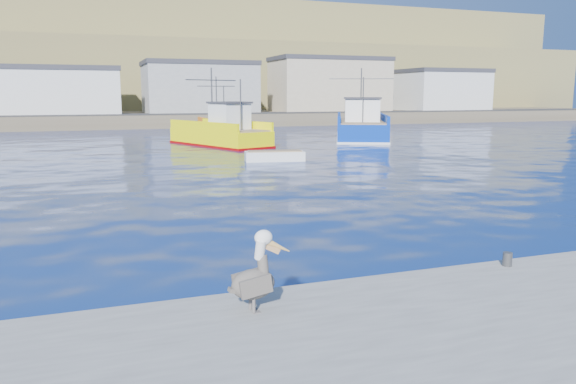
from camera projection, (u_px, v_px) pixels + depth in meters
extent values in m
plane|color=#061050|center=(317.00, 259.00, 14.32)|extent=(260.00, 260.00, 0.00)
cylinder|color=#4C4C4C|center=(507.00, 259.00, 12.05)|extent=(0.20, 0.20, 0.30)
cube|color=brown|center=(125.00, 118.00, 80.93)|extent=(160.00, 30.00, 1.60)
cube|color=brown|center=(114.00, 84.00, 104.15)|extent=(180.00, 40.00, 14.00)
cube|color=brown|center=(108.00, 62.00, 121.83)|extent=(200.00, 40.00, 24.00)
cube|color=#2D2D2D|center=(130.00, 114.00, 70.59)|extent=(150.00, 5.00, 0.10)
cube|color=silver|center=(46.00, 93.00, 72.36)|extent=(18.00, 11.00, 5.50)
cube|color=#333338|center=(44.00, 69.00, 71.83)|extent=(18.36, 11.22, 0.60)
cube|color=gray|center=(199.00, 89.00, 78.93)|extent=(15.00, 10.00, 6.50)
cube|color=#333338|center=(199.00, 64.00, 78.32)|extent=(15.30, 10.20, 0.60)
cube|color=tan|center=(329.00, 86.00, 85.51)|extent=(17.00, 9.00, 7.50)
cube|color=#333338|center=(330.00, 59.00, 84.81)|extent=(17.34, 9.18, 0.60)
cube|color=silver|center=(441.00, 92.00, 92.30)|extent=(13.00, 10.00, 6.00)
cube|color=#333338|center=(442.00, 71.00, 91.73)|extent=(13.26, 10.20, 0.60)
cube|color=#FFF702|center=(219.00, 137.00, 46.16)|extent=(6.86, 10.62, 1.31)
cube|color=#FFF702|center=(235.00, 124.00, 47.04)|extent=(3.75, 9.25, 0.70)
cube|color=#FFF702|center=(202.00, 126.00, 44.93)|extent=(3.75, 9.25, 0.70)
cube|color=#8F0405|center=(220.00, 145.00, 46.26)|extent=(7.00, 10.83, 0.25)
cube|color=#8C7251|center=(219.00, 129.00, 46.03)|extent=(6.46, 10.14, 0.10)
cube|color=white|center=(230.00, 116.00, 44.73)|extent=(3.17, 3.22, 2.00)
cube|color=#333338|center=(229.00, 103.00, 44.54)|extent=(3.44, 3.56, 0.15)
cylinder|color=#4C4C4C|center=(212.00, 99.00, 46.36)|extent=(0.16, 0.16, 5.00)
cylinder|color=#4C4C4C|center=(241.00, 105.00, 43.46)|extent=(0.13, 0.13, 4.00)
cylinder|color=#4C4C4C|center=(211.00, 80.00, 46.10)|extent=(4.56, 1.83, 0.08)
cube|color=#02288D|center=(361.00, 130.00, 53.05)|extent=(9.21, 13.17, 1.62)
cube|color=#02288D|center=(383.00, 118.00, 52.67)|extent=(5.38, 11.21, 0.70)
cube|color=#02288D|center=(339.00, 118.00, 53.03)|extent=(5.38, 11.21, 0.70)
cube|color=silver|center=(361.00, 138.00, 53.18)|extent=(9.40, 13.43, 0.25)
cube|color=#8C7251|center=(361.00, 121.00, 52.90)|extent=(8.69, 12.57, 0.10)
cube|color=white|center=(362.00, 110.00, 50.89)|extent=(4.09, 4.12, 2.00)
cube|color=#333338|center=(362.00, 98.00, 50.70)|extent=(4.44, 4.55, 0.15)
cylinder|color=#4C4C4C|center=(361.00, 95.00, 53.71)|extent=(0.16, 0.16, 5.00)
cylinder|color=#4C4C4C|center=(363.00, 100.00, 48.89)|extent=(0.13, 0.13, 4.00)
cylinder|color=#4C4C4C|center=(361.00, 79.00, 53.45)|extent=(5.58, 2.64, 0.08)
cube|color=orange|center=(219.00, 129.00, 59.41)|extent=(3.05, 7.77, 1.00)
cube|color=orange|center=(231.00, 121.00, 59.74)|extent=(0.33, 7.57, 0.70)
cube|color=orange|center=(206.00, 121.00, 58.78)|extent=(0.33, 7.57, 0.70)
cube|color=#8C7251|center=(219.00, 124.00, 59.31)|extent=(2.81, 7.46, 0.10)
cube|color=white|center=(221.00, 114.00, 58.07)|extent=(2.06, 1.97, 2.00)
cube|color=#333338|center=(221.00, 104.00, 57.88)|extent=(2.21, 2.20, 0.15)
cylinder|color=#4C4C4C|center=(216.00, 101.00, 59.60)|extent=(0.12, 0.12, 5.00)
cylinder|color=#4C4C4C|center=(224.00, 106.00, 56.85)|extent=(0.10, 0.10, 4.00)
cylinder|color=#4C4C4C|center=(216.00, 86.00, 59.35)|extent=(4.05, 0.16, 0.08)
cube|color=silver|center=(275.00, 157.00, 35.34)|extent=(3.87, 1.93, 0.74)
cube|color=#8C7251|center=(275.00, 151.00, 35.27)|extent=(3.46, 1.59, 0.07)
cylinder|color=#595451|center=(254.00, 306.00, 9.45)|extent=(0.06, 0.06, 0.26)
cube|color=#595451|center=(257.00, 312.00, 9.49)|extent=(0.14, 0.12, 0.01)
cylinder|color=#595451|center=(250.00, 302.00, 9.60)|extent=(0.06, 0.06, 0.26)
cube|color=#595451|center=(253.00, 309.00, 9.64)|extent=(0.14, 0.12, 0.01)
ellipsoid|color=#38332D|center=(253.00, 284.00, 9.48)|extent=(0.80, 0.51, 0.53)
cube|color=#38332D|center=(256.00, 287.00, 9.28)|extent=(0.59, 0.10, 0.39)
cube|color=#38332D|center=(248.00, 279.00, 9.65)|extent=(0.59, 0.10, 0.39)
cube|color=#38332D|center=(234.00, 290.00, 9.36)|extent=(0.21, 0.16, 0.11)
cylinder|color=#38332D|center=(263.00, 266.00, 9.50)|extent=(0.20, 0.29, 0.42)
cylinder|color=white|center=(260.00, 249.00, 9.43)|extent=(0.19, 0.28, 0.39)
ellipsoid|color=white|center=(263.00, 238.00, 9.42)|extent=(0.33, 0.26, 0.26)
cone|color=gold|center=(277.00, 246.00, 9.54)|extent=(0.54, 0.17, 0.36)
cube|color=tan|center=(271.00, 248.00, 9.51)|extent=(0.32, 0.07, 0.23)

